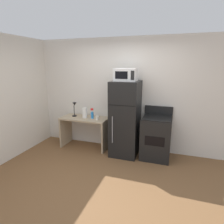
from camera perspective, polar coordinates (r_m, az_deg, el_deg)
name	(u,v)px	position (r m, az deg, el deg)	size (l,w,h in m)	color
ground_plane	(98,185)	(3.53, -4.03, -20.69)	(12.00, 12.00, 0.00)	brown
wall_back_white	(125,95)	(4.57, 3.87, 5.10)	(5.00, 0.10, 2.60)	silver
desk	(85,127)	(4.76, -8.05, -4.29)	(1.14, 0.53, 0.75)	tan
desk_lamp	(74,107)	(4.79, -11.07, 1.50)	(0.14, 0.12, 0.35)	black
paper_towel_roll	(85,113)	(4.64, -8.13, -0.29)	(0.11, 0.11, 0.24)	white
spray_bottle	(92,114)	(4.57, -5.89, -0.72)	(0.06, 0.06, 0.25)	#2D8CEA
coffee_mug	(97,118)	(4.46, -4.39, -1.75)	(0.08, 0.08, 0.10)	white
refrigerator	(125,119)	(4.27, 3.97, -2.00)	(0.59, 0.68, 1.66)	black
microwave	(126,75)	(4.09, 4.12, 10.98)	(0.46, 0.35, 0.26)	silver
oven_range	(156,137)	(4.30, 12.93, -7.34)	(0.62, 0.61, 1.10)	black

